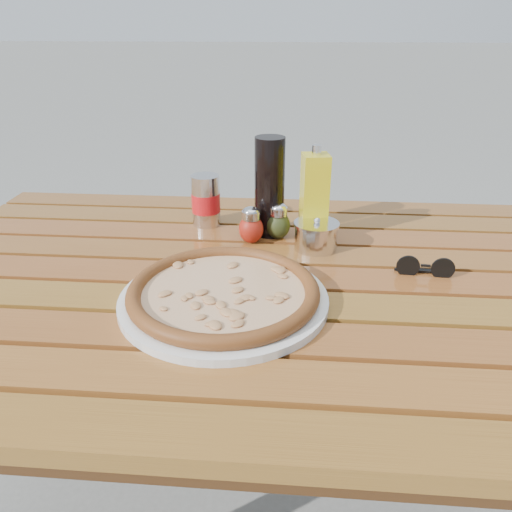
# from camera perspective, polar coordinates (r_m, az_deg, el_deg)

# --- Properties ---
(table) EXTENTS (1.40, 0.90, 0.75)m
(table) POSITION_cam_1_polar(r_m,az_deg,el_deg) (1.00, -0.09, -6.00)
(table) COLOR #37220C
(table) RESTS_ON ground
(plate) EXTENTS (0.46, 0.46, 0.01)m
(plate) POSITION_cam_1_polar(r_m,az_deg,el_deg) (0.87, -3.69, -4.95)
(plate) COLOR silver
(plate) RESTS_ON table
(pizza) EXTENTS (0.41, 0.41, 0.03)m
(pizza) POSITION_cam_1_polar(r_m,az_deg,el_deg) (0.86, -3.72, -4.04)
(pizza) COLOR beige
(pizza) RESTS_ON plate
(pepper_shaker) EXTENTS (0.07, 0.07, 0.08)m
(pepper_shaker) POSITION_cam_1_polar(r_m,az_deg,el_deg) (1.09, -0.56, 3.49)
(pepper_shaker) COLOR #AB2213
(pepper_shaker) RESTS_ON table
(oregano_shaker) EXTENTS (0.05, 0.05, 0.08)m
(oregano_shaker) POSITION_cam_1_polar(r_m,az_deg,el_deg) (1.11, 2.54, 3.95)
(oregano_shaker) COLOR #323B17
(oregano_shaker) RESTS_ON table
(dark_bottle) EXTENTS (0.08, 0.08, 0.22)m
(dark_bottle) POSITION_cam_1_polar(r_m,az_deg,el_deg) (1.11, 1.56, 7.87)
(dark_bottle) COLOR black
(dark_bottle) RESTS_ON table
(soda_can) EXTENTS (0.08, 0.08, 0.12)m
(soda_can) POSITION_cam_1_polar(r_m,az_deg,el_deg) (1.18, -5.75, 6.28)
(soda_can) COLOR silver
(soda_can) RESTS_ON table
(olive_oil_cruet) EXTENTS (0.06, 0.06, 0.21)m
(olive_oil_cruet) POSITION_cam_1_polar(r_m,az_deg,el_deg) (1.09, 6.66, 6.68)
(olive_oil_cruet) COLOR gold
(olive_oil_cruet) RESTS_ON table
(parmesan_tin) EXTENTS (0.12, 0.12, 0.07)m
(parmesan_tin) POSITION_cam_1_polar(r_m,az_deg,el_deg) (1.06, 6.88, 2.37)
(parmesan_tin) COLOR silver
(parmesan_tin) RESTS_ON table
(sunglasses) EXTENTS (0.11, 0.03, 0.04)m
(sunglasses) POSITION_cam_1_polar(r_m,az_deg,el_deg) (1.00, 18.75, -1.31)
(sunglasses) COLOR black
(sunglasses) RESTS_ON table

